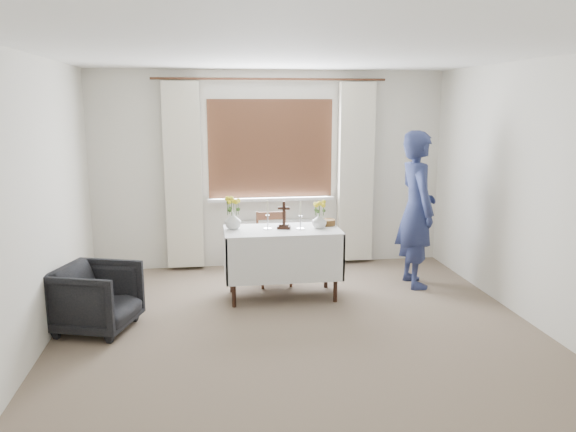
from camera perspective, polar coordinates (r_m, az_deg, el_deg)
The scene contains 12 objects.
ground at distance 5.14m, azimuth 1.55°, elevation -12.62°, with size 5.00×5.00×0.00m, color #836E5A.
altar_table at distance 6.12m, azimuth -0.60°, elevation -4.83°, with size 1.24×0.64×0.76m, color silver.
wooden_chair at distance 6.56m, azimuth -1.43°, elevation -3.37°, with size 0.39×0.39×0.84m, color #5B2E1F, non-canonical shape.
armchair at distance 5.56m, azimuth -18.86°, elevation -7.89°, with size 0.67×0.69×0.62m, color black.
person at distance 6.58m, azimuth 12.93°, elevation 0.66°, with size 0.66×0.43×1.79m, color navy.
radiator at distance 7.31m, azimuth -1.68°, elevation -2.78°, with size 1.10×0.10×0.60m, color white.
wooden_cross at distance 6.02m, azimuth -0.42°, elevation 0.10°, with size 0.14×0.10×0.30m, color black, non-canonical shape.
candlestick_left at distance 5.99m, azimuth -2.08°, elevation 0.12°, with size 0.09×0.09×0.31m, color silver, non-canonical shape.
candlestick_right at distance 6.00m, azimuth 1.28°, elevation 0.07°, with size 0.09×0.09×0.30m, color silver, non-canonical shape.
flower_vase_left at distance 6.04m, azimuth -5.61°, elevation -0.46°, with size 0.18×0.18×0.19m, color silver.
flower_vase_right at distance 6.07m, azimuth 3.19°, elevation -0.46°, with size 0.16×0.16×0.17m, color silver.
wicker_basket at distance 6.22m, azimuth 4.02°, elevation -0.64°, with size 0.17×0.17×0.07m, color brown.
Camera 1 is at (-0.81, -4.62, 2.09)m, focal length 35.00 mm.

